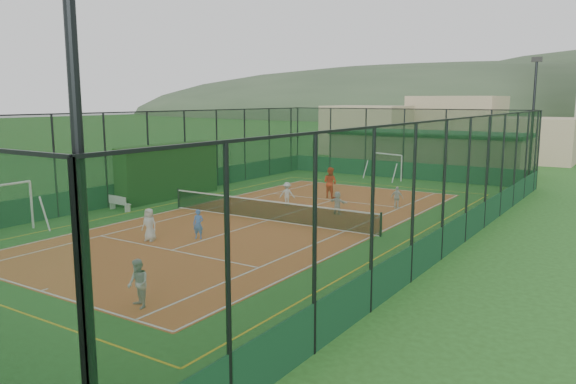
% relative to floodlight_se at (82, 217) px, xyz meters
% --- Properties ---
extents(ground, '(300.00, 300.00, 0.00)m').
position_rel_floodlight_se_xyz_m(ground, '(-8.60, 16.60, -4.12)').
color(ground, '#2A5A1E').
rests_on(ground, ground).
extents(court_slab, '(11.17, 23.97, 0.01)m').
position_rel_floodlight_se_xyz_m(court_slab, '(-8.60, 16.60, -4.12)').
color(court_slab, '#BE542A').
rests_on(court_slab, ground).
extents(tennis_net, '(11.67, 0.12, 1.06)m').
position_rel_floodlight_se_xyz_m(tennis_net, '(-8.60, 16.60, -3.59)').
color(tennis_net, black).
rests_on(tennis_net, ground).
extents(perimeter_fence, '(18.12, 34.12, 5.00)m').
position_rel_floodlight_se_xyz_m(perimeter_fence, '(-8.60, 16.60, -1.62)').
color(perimeter_fence, '#113418').
rests_on(perimeter_fence, ground).
extents(floodlight_se, '(0.60, 0.26, 8.25)m').
position_rel_floodlight_se_xyz_m(floodlight_se, '(0.00, 0.00, 0.00)').
color(floodlight_se, black).
rests_on(floodlight_se, ground).
extents(floodlight_ne, '(0.60, 0.26, 8.25)m').
position_rel_floodlight_se_xyz_m(floodlight_ne, '(0.00, 33.20, 0.00)').
color(floodlight_ne, black).
rests_on(floodlight_ne, ground).
extents(clubhouse, '(15.20, 7.20, 3.15)m').
position_rel_floodlight_se_xyz_m(clubhouse, '(-8.60, 38.60, -2.55)').
color(clubhouse, tan).
rests_on(clubhouse, ground).
extents(hedge_left, '(1.07, 7.14, 3.12)m').
position_rel_floodlight_se_xyz_m(hedge_left, '(-16.90, 18.49, -2.56)').
color(hedge_left, black).
rests_on(hedge_left, ground).
extents(white_bench, '(1.46, 0.50, 0.81)m').
position_rel_floodlight_se_xyz_m(white_bench, '(-16.40, 14.39, -3.72)').
color(white_bench, white).
rests_on(white_bench, ground).
extents(futsal_goal_far, '(2.93, 1.63, 1.81)m').
position_rel_floodlight_se_xyz_m(futsal_goal_far, '(-9.44, 32.61, -3.22)').
color(futsal_goal_far, white).
rests_on(futsal_goal_far, ground).
extents(child_near_left, '(0.73, 0.55, 1.34)m').
position_rel_floodlight_se_xyz_m(child_near_left, '(-10.38, 10.78, -3.45)').
color(child_near_left, white).
rests_on(child_near_left, court_slab).
extents(child_near_mid, '(0.51, 0.42, 1.22)m').
position_rel_floodlight_se_xyz_m(child_near_mid, '(-8.96, 12.13, -3.51)').
color(child_near_mid, '#4F77E0').
rests_on(child_near_mid, court_slab).
extents(child_near_right, '(0.81, 0.73, 1.37)m').
position_rel_floodlight_se_xyz_m(child_near_right, '(-5.08, 5.40, -3.43)').
color(child_near_right, silver).
rests_on(child_near_right, court_slab).
extents(child_far_left, '(0.94, 0.76, 1.27)m').
position_rel_floodlight_se_xyz_m(child_far_left, '(-9.86, 20.21, -3.48)').
color(child_far_left, silver).
rests_on(child_far_left, court_slab).
extents(child_far_right, '(0.68, 0.29, 1.16)m').
position_rel_floodlight_se_xyz_m(child_far_right, '(-4.59, 22.71, -3.54)').
color(child_far_right, silver).
rests_on(child_far_right, court_slab).
extents(child_far_back, '(1.12, 0.53, 1.16)m').
position_rel_floodlight_se_xyz_m(child_far_back, '(-6.49, 19.64, -3.54)').
color(child_far_back, silver).
rests_on(child_far_back, court_slab).
extents(coach, '(0.97, 0.82, 1.79)m').
position_rel_floodlight_se_xyz_m(coach, '(-9.09, 23.60, -3.22)').
color(coach, red).
rests_on(coach, court_slab).
extents(tennis_balls, '(3.17, 0.70, 0.07)m').
position_rel_floodlight_se_xyz_m(tennis_balls, '(-6.42, 18.18, -4.08)').
color(tennis_balls, '#CCE033').
rests_on(tennis_balls, court_slab).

